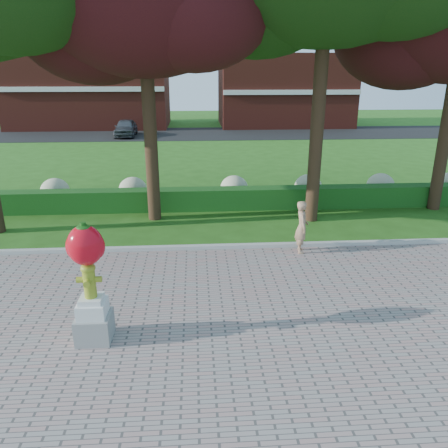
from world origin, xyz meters
name	(u,v)px	position (x,y,z in m)	size (l,w,h in m)	color
ground	(221,300)	(0.00, 0.00, 0.00)	(100.00, 100.00, 0.00)	#255415
walkway	(238,438)	(0.00, -4.00, 0.02)	(40.00, 14.00, 0.04)	gray
curb	(215,247)	(0.00, 3.00, 0.07)	(40.00, 0.18, 0.15)	#ADADA5
lawn_hedge	(210,199)	(0.00, 7.00, 0.40)	(24.00, 0.70, 0.80)	#154012
hydrangea_row	(223,188)	(0.57, 8.00, 0.55)	(20.10, 1.10, 0.99)	#B3B78C
street	(201,134)	(0.00, 28.00, 0.01)	(50.00, 8.00, 0.02)	black
building_left	(91,87)	(-10.00, 34.00, 3.50)	(14.00, 8.00, 7.00)	maroon
building_right	(283,90)	(8.00, 34.00, 3.20)	(12.00, 8.00, 6.40)	maroon
hydrant_sculpture	(89,280)	(-2.54, -1.41, 1.31)	(0.70, 0.66, 2.40)	gray
woman	(302,227)	(2.44, 2.60, 0.80)	(0.55, 0.36, 1.52)	#A57E5E
parked_car	(126,128)	(-5.97, 26.77, 0.69)	(1.57, 3.91, 1.33)	#46494E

